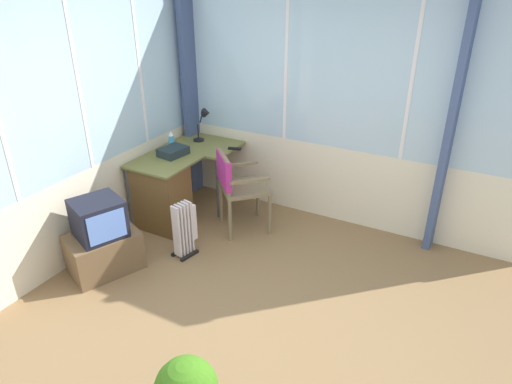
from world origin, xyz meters
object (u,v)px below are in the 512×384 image
(paper_tray, at_px, (173,151))
(space_heater, at_px, (185,228))
(tv_on_stand, at_px, (102,240))
(wooden_armchair, at_px, (234,181))
(desk_lamp, at_px, (205,119))
(spray_bottle, at_px, (171,140))
(desk, at_px, (164,192))
(tv_remote, at_px, (235,149))

(paper_tray, height_order, space_heater, paper_tray)
(tv_on_stand, bearing_deg, wooden_armchair, -29.52)
(desk_lamp, distance_m, paper_tray, 0.63)
(space_heater, bearing_deg, paper_tray, 42.83)
(spray_bottle, bearing_deg, tv_on_stand, -172.37)
(space_heater, bearing_deg, tv_on_stand, 138.35)
(desk, height_order, space_heater, desk)
(desk, bearing_deg, wooden_armchair, -69.40)
(paper_tray, distance_m, wooden_armchair, 0.78)
(desk, relative_size, space_heater, 2.20)
(paper_tray, relative_size, space_heater, 0.51)
(spray_bottle, bearing_deg, wooden_armchair, -96.99)
(desk_lamp, bearing_deg, tv_on_stand, -179.54)
(desk, xyz_separation_m, space_heater, (-0.38, -0.56, -0.11))
(paper_tray, xyz_separation_m, wooden_armchair, (0.04, -0.75, -0.21))
(tv_remote, relative_size, paper_tray, 0.50)
(desk, xyz_separation_m, tv_on_stand, (-0.97, -0.03, -0.08))
(spray_bottle, distance_m, space_heater, 1.18)
(paper_tray, height_order, wooden_armchair, wooden_armchair)
(desk, bearing_deg, spray_bottle, 21.23)
(tv_remote, xyz_separation_m, space_heater, (-1.09, -0.06, -0.47))
(spray_bottle, relative_size, tv_on_stand, 0.28)
(wooden_armchair, distance_m, space_heater, 0.74)
(desk, height_order, wooden_armchair, wooden_armchair)
(spray_bottle, bearing_deg, paper_tray, -138.15)
(desk, xyz_separation_m, desk_lamp, (0.83, -0.02, 0.61))
(tv_remote, distance_m, paper_tray, 0.70)
(desk_lamp, height_order, wooden_armchair, desk_lamp)
(paper_tray, relative_size, wooden_armchair, 0.33)
(tv_remote, distance_m, space_heater, 1.19)
(space_heater, bearing_deg, tv_remote, 3.08)
(space_heater, bearing_deg, desk_lamp, 24.01)
(spray_bottle, bearing_deg, tv_remote, -63.50)
(desk_lamp, height_order, tv_on_stand, desk_lamp)
(desk, xyz_separation_m, spray_bottle, (0.39, 0.15, 0.45))
(spray_bottle, distance_m, wooden_armchair, 0.93)
(desk, bearing_deg, space_heater, -124.39)
(paper_tray, bearing_deg, spray_bottle, 41.85)
(desk_lamp, relative_size, tv_remote, 2.60)
(tv_on_stand, distance_m, space_heater, 0.79)
(tv_remote, xyz_separation_m, wooden_armchair, (-0.43, -0.24, -0.18))
(spray_bottle, xyz_separation_m, paper_tray, (-0.15, -0.14, -0.06))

